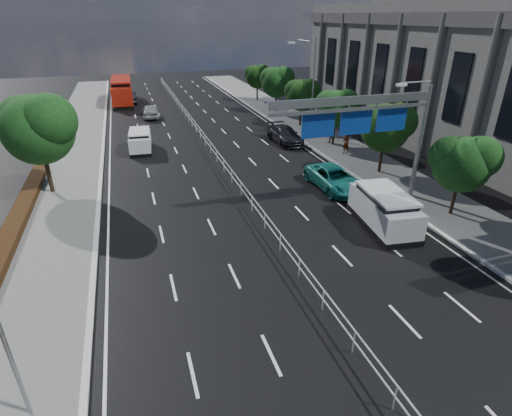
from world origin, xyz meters
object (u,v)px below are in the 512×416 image
red_bus (122,90)px  parked_car_teal (335,178)px  near_car_dark (131,98)px  pedestrian_b (330,134)px  overhead_gantry (369,117)px  white_minivan (140,141)px  parked_car_dark (285,135)px  near_car_silver (150,111)px  pedestrian_a (346,143)px  silver_minivan (384,210)px

red_bus → parked_car_teal: red_bus is taller
near_car_dark → pedestrian_b: size_ratio=2.89×
red_bus → pedestrian_b: 31.85m
overhead_gantry → pedestrian_b: bearing=70.4°
white_minivan → parked_car_dark: (13.07, -1.65, -0.15)m
parked_car_teal → pedestrian_b: 10.77m
overhead_gantry → parked_car_teal: bearing=94.9°
near_car_silver → parked_car_dark: near_car_silver is taller
near_car_silver → overhead_gantry: bearing=113.6°
parked_car_teal → pedestrian_b: pedestrian_b is taller
parked_car_teal → parked_car_dark: bearing=83.7°
near_car_silver → pedestrian_a: pedestrian_a is taller
pedestrian_a → pedestrian_b: size_ratio=1.17×
parked_car_teal → overhead_gantry: bearing=-87.2°
pedestrian_b → silver_minivan: bearing=75.2°
overhead_gantry → parked_car_dark: bearing=87.6°
overhead_gantry → parked_car_dark: overhead_gantry is taller
overhead_gantry → parked_car_teal: (-0.24, 2.82, -4.87)m
red_bus → white_minivan: bearing=-86.3°
parked_car_dark → parked_car_teal: bearing=-96.9°
white_minivan → silver_minivan: silver_minivan is taller
pedestrian_b → near_car_dark: bearing=-54.6°
parked_car_teal → pedestrian_a: bearing=53.0°
white_minivan → red_bus: (-1.00, 22.99, 0.79)m
silver_minivan → red_bus: bearing=114.6°
near_car_dark → pedestrian_a: pedestrian_a is taller
near_car_dark → silver_minivan: (12.23, -41.16, 0.31)m
white_minivan → near_car_dark: size_ratio=0.97×
white_minivan → red_bus: size_ratio=0.40×
near_car_silver → pedestrian_a: 24.50m
white_minivan → near_car_dark: (-0.00, 22.33, -0.16)m
white_minivan → parked_car_teal: white_minivan is taller
near_car_silver → pedestrian_a: (14.73, -19.57, 0.29)m
white_minivan → parked_car_teal: bearing=-42.1°
red_bus → near_car_dark: (1.00, -0.65, -0.95)m
white_minivan → silver_minivan: bearing=-52.3°
parked_car_teal → parked_car_dark: parked_car_dark is taller
near_car_silver → pedestrian_a: bearing=130.3°
near_car_silver → near_car_dark: size_ratio=0.99×
parked_car_dark → pedestrian_b: pedestrian_b is taller
silver_minivan → near_car_dark: bearing=113.6°
white_minivan → pedestrian_b: (16.92, -3.34, 0.02)m
near_car_dark → pedestrian_a: (16.61, -29.10, 0.31)m
near_car_dark → pedestrian_b: bearing=124.5°
silver_minivan → parked_car_dark: bearing=94.3°
parked_car_dark → near_car_dark: bearing=115.9°
white_minivan → pedestrian_b: size_ratio=2.80×
parked_car_teal → pedestrian_b: bearing=62.1°
overhead_gantry → near_car_dark: 40.46m
white_minivan → pedestrian_a: bearing=-17.4°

